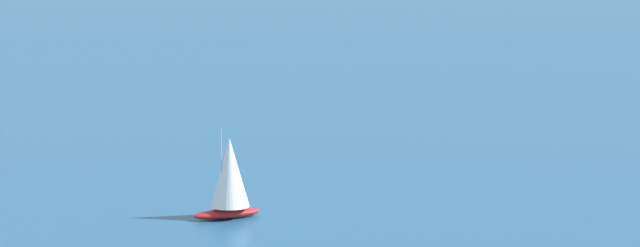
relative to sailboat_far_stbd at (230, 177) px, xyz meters
name	(u,v)px	position (x,y,z in m)	size (l,w,h in m)	color
sailboat_far_stbd	(230,177)	(0.00, 0.00, 0.00)	(7.86, 10.62, 13.50)	#B21E1E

